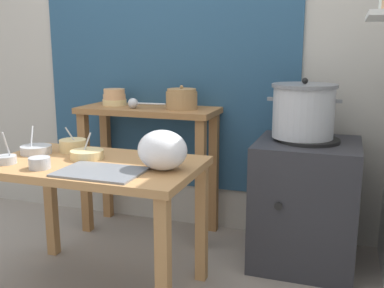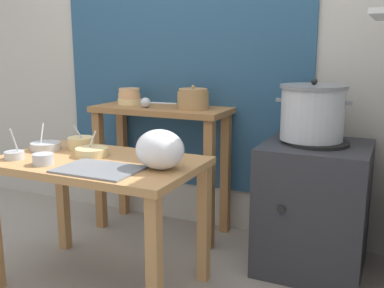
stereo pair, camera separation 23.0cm
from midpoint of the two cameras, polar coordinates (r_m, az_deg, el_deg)
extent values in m
plane|color=gray|center=(2.62, -6.18, -17.81)|extent=(9.00, 9.00, 0.00)
cube|color=#B2ADA3|center=(3.22, 5.17, 12.04)|extent=(4.40, 0.10, 2.60)
cube|color=navy|center=(3.26, 0.58, 12.97)|extent=(1.90, 0.02, 2.10)
cube|color=#B27F4C|center=(2.42, -9.31, -2.46)|extent=(1.10, 0.66, 0.04)
cube|color=#B27F4C|center=(2.08, -1.56, -15.41)|extent=(0.06, 0.06, 0.68)
cube|color=#B27F4C|center=(3.03, -14.01, -6.79)|extent=(0.06, 0.06, 0.68)
cube|color=#B27F4C|center=(2.55, 4.12, -10.08)|extent=(0.06, 0.06, 0.68)
cube|color=#9E6B3D|center=(3.12, -1.87, 4.35)|extent=(0.96, 0.40, 0.04)
cube|color=#9E6B3D|center=(3.30, -9.69, -3.37)|extent=(0.06, 0.06, 0.86)
cube|color=#9E6B3D|center=(2.92, 4.46, -5.32)|extent=(0.06, 0.06, 0.86)
cube|color=#9E6B3D|center=(3.54, -6.96, -2.21)|extent=(0.06, 0.06, 0.86)
cube|color=#9E6B3D|center=(3.19, 6.35, -3.83)|extent=(0.06, 0.06, 0.86)
cube|color=#2D2D33|center=(2.81, 17.46, -7.66)|extent=(0.60, 0.60, 0.76)
cylinder|color=black|center=(2.70, 17.98, 0.16)|extent=(0.36, 0.36, 0.02)
cylinder|color=black|center=(2.51, 13.89, -8.08)|extent=(0.04, 0.02, 0.04)
cylinder|color=#B7BABF|center=(2.70, 17.41, 3.60)|extent=(0.36, 0.36, 0.30)
cylinder|color=slate|center=(2.68, 17.63, 6.94)|extent=(0.38, 0.38, 0.02)
sphere|color=black|center=(2.68, 17.67, 7.54)|extent=(0.04, 0.04, 0.04)
cube|color=slate|center=(2.72, 13.40, 5.47)|extent=(0.04, 0.02, 0.02)
cube|color=slate|center=(2.67, 21.70, 4.82)|extent=(0.04, 0.02, 0.02)
cylinder|color=#A37A4C|center=(3.01, 2.33, 5.55)|extent=(0.21, 0.21, 0.12)
cylinder|color=#A37A4C|center=(3.00, 2.34, 6.84)|extent=(0.19, 0.19, 0.02)
sphere|color=#A37A4C|center=(3.00, 2.35, 7.26)|extent=(0.02, 0.02, 0.02)
cylinder|color=#E5C684|center=(3.28, -5.96, 5.39)|extent=(0.17, 0.17, 0.04)
cylinder|color=tan|center=(3.28, -5.97, 6.07)|extent=(0.16, 0.16, 0.04)
cylinder|color=tan|center=(3.27, -5.99, 6.72)|extent=(0.15, 0.15, 0.04)
sphere|color=#B7BABF|center=(3.08, -3.81, 5.26)|extent=(0.07, 0.07, 0.07)
cylinder|color=#B7BABF|center=(3.03, -1.50, 5.17)|extent=(0.19, 0.03, 0.01)
cube|color=slate|center=(2.20, -8.88, -3.23)|extent=(0.40, 0.28, 0.01)
ellipsoid|color=white|center=(2.18, -1.09, -0.73)|extent=(0.25, 0.21, 0.20)
cylinder|color=#E5C684|center=(2.50, -10.07, -1.04)|extent=(0.18, 0.18, 0.04)
cylinder|color=#337238|center=(2.49, -10.08, -0.67)|extent=(0.15, 0.15, 0.01)
cylinder|color=#B7BABF|center=(2.51, -10.13, 0.13)|extent=(0.05, 0.04, 0.14)
cylinder|color=#B7BABF|center=(2.70, -15.80, -0.30)|extent=(0.17, 0.17, 0.04)
cylinder|color=maroon|center=(2.70, -15.82, 0.04)|extent=(0.15, 0.15, 0.01)
cylinder|color=#B7BABF|center=(2.70, -16.30, 0.84)|extent=(0.04, 0.09, 0.15)
cylinder|color=#E5C684|center=(2.68, -11.55, 0.09)|extent=(0.15, 0.15, 0.07)
cylinder|color=#337238|center=(2.68, -11.58, 0.70)|extent=(0.13, 0.13, 0.01)
cylinder|color=#B7BABF|center=(2.66, -11.53, 0.87)|extent=(0.07, 0.07, 0.15)
cylinder|color=#B7BABF|center=(2.37, -15.78, -1.90)|extent=(0.11, 0.11, 0.06)
cylinder|color=beige|center=(2.36, -15.81, -1.37)|extent=(0.09, 0.09, 0.01)
cylinder|color=#B7BABF|center=(2.53, -19.28, -1.38)|extent=(0.10, 0.10, 0.04)
cylinder|color=beige|center=(2.53, -19.30, -1.06)|extent=(0.09, 0.09, 0.01)
cylinder|color=#B7BABF|center=(2.51, -19.15, 0.04)|extent=(0.02, 0.06, 0.17)
cylinder|color=#B7BABF|center=(2.39, -1.50, -1.25)|extent=(0.12, 0.12, 0.06)
cylinder|color=#337238|center=(2.38, -1.50, -0.66)|extent=(0.10, 0.10, 0.01)
cylinder|color=#B7BABF|center=(2.39, -1.24, -0.09)|extent=(0.09, 0.04, 0.15)
camera|label=1|loc=(0.11, -87.14, 0.62)|focal=42.01mm
camera|label=2|loc=(0.11, 92.86, -0.62)|focal=42.01mm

